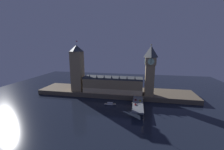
# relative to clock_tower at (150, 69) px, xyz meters

# --- Properties ---
(ground_plane) EXTENTS (400.00, 400.00, 0.00)m
(ground_plane) POSITION_rel_clock_tower_xyz_m (-47.51, -26.99, -40.52)
(ground_plane) COLOR black
(embankment) EXTENTS (220.00, 42.00, 6.08)m
(embankment) POSITION_rel_clock_tower_xyz_m (-47.51, 12.01, -37.48)
(embankment) COLOR brown
(embankment) RESTS_ON ground_plane
(parliament_hall) EXTENTS (80.56, 19.76, 25.71)m
(parliament_hall) POSITION_rel_clock_tower_xyz_m (-48.65, 3.21, -23.73)
(parliament_hall) COLOR #9E845B
(parliament_hall) RESTS_ON embankment
(clock_tower) EXTENTS (13.45, 13.56, 65.22)m
(clock_tower) POSITION_rel_clock_tower_xyz_m (0.00, 0.00, 0.00)
(clock_tower) COLOR #9E845B
(clock_tower) RESTS_ON embankment
(victoria_tower) EXTENTS (15.36, 15.36, 70.47)m
(victoria_tower) POSITION_rel_clock_tower_xyz_m (-99.35, 2.04, -2.05)
(victoria_tower) COLOR #9E845B
(victoria_tower) RESTS_ON embankment
(bridge) EXTENTS (11.50, 46.00, 6.83)m
(bridge) POSITION_rel_clock_tower_xyz_m (-13.86, -31.99, -35.46)
(bridge) COLOR slate
(bridge) RESTS_ON ground_plane
(car_northbound_lead) EXTENTS (2.06, 3.82, 1.30)m
(car_northbound_lead) POSITION_rel_clock_tower_xyz_m (-16.39, -23.47, -33.08)
(car_northbound_lead) COLOR red
(car_northbound_lead) RESTS_ON bridge
(car_northbound_trail) EXTENTS (1.84, 4.26, 1.37)m
(car_northbound_trail) POSITION_rel_clock_tower_xyz_m (-16.39, -36.70, -33.05)
(car_northbound_trail) COLOR red
(car_northbound_trail) RESTS_ON bridge
(car_southbound_trail) EXTENTS (1.85, 3.90, 1.33)m
(car_southbound_trail) POSITION_rel_clock_tower_xyz_m (-11.33, -24.97, -33.07)
(car_southbound_trail) COLOR yellow
(car_southbound_trail) RESTS_ON bridge
(pedestrian_mid_walk) EXTENTS (0.38, 0.38, 1.70)m
(pedestrian_mid_walk) POSITION_rel_clock_tower_xyz_m (-8.80, -28.85, -32.79)
(pedestrian_mid_walk) COLOR black
(pedestrian_mid_walk) RESTS_ON bridge
(pedestrian_far_rail) EXTENTS (0.38, 0.38, 1.64)m
(pedestrian_far_rail) POSITION_rel_clock_tower_xyz_m (-18.92, -20.07, -32.83)
(pedestrian_far_rail) COLOR black
(pedestrian_far_rail) RESTS_ON bridge
(street_lamp_near) EXTENTS (1.34, 0.60, 6.83)m
(street_lamp_near) POSITION_rel_clock_tower_xyz_m (-19.32, -46.71, -29.42)
(street_lamp_near) COLOR #2D3333
(street_lamp_near) RESTS_ON bridge
(street_lamp_mid) EXTENTS (1.34, 0.60, 6.75)m
(street_lamp_mid) POSITION_rel_clock_tower_xyz_m (-8.40, -31.99, -29.46)
(street_lamp_mid) COLOR #2D3333
(street_lamp_mid) RESTS_ON bridge
(street_lamp_far) EXTENTS (1.34, 0.60, 5.88)m
(street_lamp_far) POSITION_rel_clock_tower_xyz_m (-19.32, -17.27, -30.00)
(street_lamp_far) COLOR #2D3333
(street_lamp_far) RESTS_ON bridge
(boat_upstream) EXTENTS (14.75, 4.54, 3.21)m
(boat_upstream) POSITION_rel_clock_tower_xyz_m (-46.28, -27.07, -39.35)
(boat_upstream) COLOR white
(boat_upstream) RESTS_ON ground_plane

